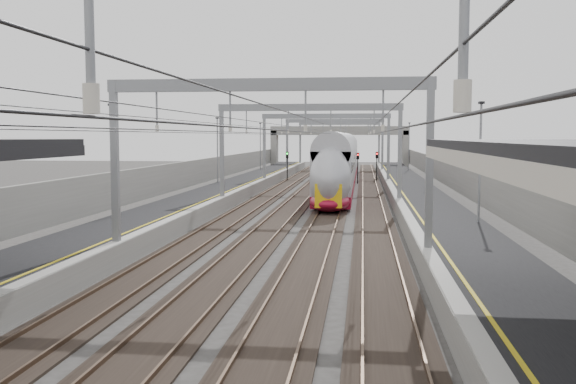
# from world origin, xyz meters

# --- Properties ---
(platform_left) EXTENTS (4.00, 120.00, 1.00)m
(platform_left) POSITION_xyz_m (-8.00, 45.00, 0.50)
(platform_left) COLOR black
(platform_left) RESTS_ON ground
(platform_right) EXTENTS (4.00, 120.00, 1.00)m
(platform_right) POSITION_xyz_m (8.00, 45.00, 0.50)
(platform_right) COLOR black
(platform_right) RESTS_ON ground
(tracks) EXTENTS (11.40, 140.00, 0.20)m
(tracks) POSITION_xyz_m (0.00, 45.00, 0.05)
(tracks) COLOR black
(tracks) RESTS_ON ground
(overhead_line) EXTENTS (13.00, 140.00, 6.60)m
(overhead_line) POSITION_xyz_m (0.00, 51.62, 6.14)
(overhead_line) COLOR gray
(overhead_line) RESTS_ON platform_left
(overbridge) EXTENTS (22.00, 2.20, 6.90)m
(overbridge) POSITION_xyz_m (0.00, 100.00, 5.31)
(overbridge) COLOR gray
(overbridge) RESTS_ON ground
(wall_left) EXTENTS (0.30, 120.00, 3.20)m
(wall_left) POSITION_xyz_m (-11.20, 45.00, 1.60)
(wall_left) COLOR gray
(wall_left) RESTS_ON ground
(wall_right) EXTENTS (0.30, 120.00, 3.20)m
(wall_right) POSITION_xyz_m (11.20, 45.00, 1.60)
(wall_right) COLOR gray
(wall_right) RESTS_ON ground
(train) EXTENTS (2.88, 52.47, 4.55)m
(train) POSITION_xyz_m (1.50, 63.61, 2.22)
(train) COLOR maroon
(train) RESTS_ON ground
(signal_green) EXTENTS (0.32, 0.32, 3.48)m
(signal_green) POSITION_xyz_m (-5.20, 72.76, 2.42)
(signal_green) COLOR black
(signal_green) RESTS_ON ground
(signal_red_near) EXTENTS (0.32, 0.32, 3.48)m
(signal_red_near) POSITION_xyz_m (3.20, 69.15, 2.42)
(signal_red_near) COLOR black
(signal_red_near) RESTS_ON ground
(signal_red_far) EXTENTS (0.32, 0.32, 3.48)m
(signal_red_far) POSITION_xyz_m (5.40, 73.24, 2.42)
(signal_red_far) COLOR black
(signal_red_far) RESTS_ON ground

